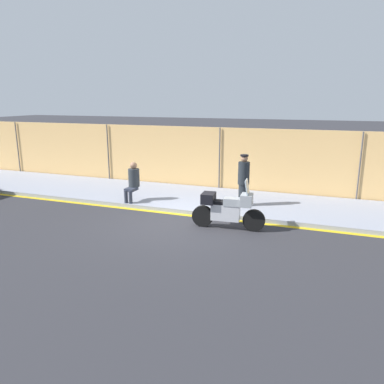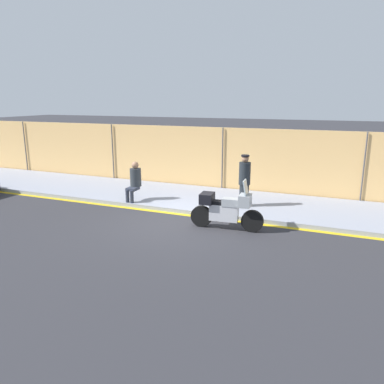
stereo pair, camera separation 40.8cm
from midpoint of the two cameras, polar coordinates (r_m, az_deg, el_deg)
The scene contains 7 objects.
ground_plane at distance 11.42m, azimuth -3.07°, elevation -4.79°, with size 120.00×120.00×0.00m, color #2D2D33.
sidewalk at distance 13.77m, azimuth 1.28°, elevation -1.17°, with size 38.55×3.46×0.14m.
curb_paint_stripe at distance 12.15m, azimuth -1.51°, elevation -3.59°, with size 38.55×0.18×0.01m.
storefront_fence at distance 15.21m, azimuth 3.54°, elevation 4.96°, with size 36.62×0.17×2.57m.
motorcycle at distance 10.80m, azimuth 4.33°, elevation -2.55°, with size 2.14×0.60×1.49m.
officer_standing at distance 12.66m, azimuth 6.95°, elevation 1.85°, with size 0.39×0.39×1.75m.
person_seated_on_curb at distance 13.41m, azimuth -9.84°, elevation 1.88°, with size 0.40×0.71×1.38m.
Camera 1 is at (4.10, -9.99, 3.69)m, focal length 35.00 mm.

